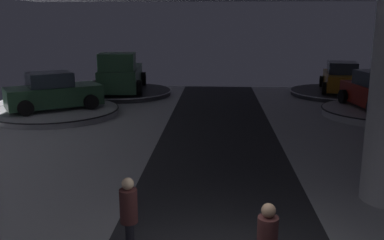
{
  "coord_description": "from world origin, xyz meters",
  "views": [
    {
      "loc": [
        -0.09,
        -5.83,
        4.24
      ],
      "look_at": [
        -0.81,
        6.21,
        1.4
      ],
      "focal_mm": 39.1,
      "sensor_mm": 36.0,
      "label": 1
    }
  ],
  "objects_px": {
    "display_car_far_left": "(53,93)",
    "display_car_deep_right": "(341,78)",
    "visitor_walking_near": "(129,214)",
    "pickup_truck_deep_left": "(121,75)",
    "display_platform_deep_right": "(340,93)",
    "display_platform_far_left": "(55,111)",
    "display_platform_deep_left": "(122,92)",
    "display_platform_far_right": "(376,112)",
    "display_car_far_right": "(378,92)"
  },
  "relations": [
    {
      "from": "display_car_far_right",
      "to": "display_platform_far_left",
      "type": "xyz_separation_m",
      "value": [
        -14.84,
        -0.56,
        -0.96
      ]
    },
    {
      "from": "display_platform_deep_left",
      "to": "pickup_truck_deep_left",
      "type": "xyz_separation_m",
      "value": [
        0.04,
        -0.32,
        1.06
      ]
    },
    {
      "from": "display_platform_deep_right",
      "to": "display_car_far_left",
      "type": "distance_m",
      "value": 16.09
    },
    {
      "from": "pickup_truck_deep_left",
      "to": "display_platform_far_right",
      "type": "bearing_deg",
      "value": -20.31
    },
    {
      "from": "pickup_truck_deep_left",
      "to": "display_car_far_left",
      "type": "xyz_separation_m",
      "value": [
        -1.95,
        -5.33,
        -0.16
      ]
    },
    {
      "from": "visitor_walking_near",
      "to": "display_platform_far_left",
      "type": "bearing_deg",
      "value": 116.74
    },
    {
      "from": "display_platform_deep_left",
      "to": "display_platform_far_left",
      "type": "distance_m",
      "value": 5.94
    },
    {
      "from": "display_platform_deep_right",
      "to": "display_car_far_left",
      "type": "height_order",
      "value": "display_car_far_left"
    },
    {
      "from": "display_platform_far_right",
      "to": "display_platform_deep_right",
      "type": "height_order",
      "value": "display_platform_far_right"
    },
    {
      "from": "display_car_deep_right",
      "to": "display_platform_far_left",
      "type": "height_order",
      "value": "display_car_deep_right"
    },
    {
      "from": "display_car_far_left",
      "to": "visitor_walking_near",
      "type": "bearing_deg",
      "value": -63.13
    },
    {
      "from": "display_car_far_right",
      "to": "display_car_far_left",
      "type": "height_order",
      "value": "display_car_far_right"
    },
    {
      "from": "display_platform_deep_left",
      "to": "display_car_far_right",
      "type": "height_order",
      "value": "display_car_far_right"
    },
    {
      "from": "pickup_truck_deep_left",
      "to": "display_car_far_right",
      "type": "relative_size",
      "value": 1.25
    },
    {
      "from": "pickup_truck_deep_left",
      "to": "display_platform_deep_right",
      "type": "relative_size",
      "value": 0.95
    },
    {
      "from": "display_car_far_right",
      "to": "display_car_far_left",
      "type": "xyz_separation_m",
      "value": [
        -14.86,
        -0.58,
        -0.06
      ]
    },
    {
      "from": "display_platform_deep_right",
      "to": "visitor_walking_near",
      "type": "xyz_separation_m",
      "value": [
        -8.8,
        -18.09,
        0.76
      ]
    },
    {
      "from": "display_car_far_left",
      "to": "display_car_far_right",
      "type": "bearing_deg",
      "value": 2.22
    },
    {
      "from": "display_car_far_left",
      "to": "visitor_walking_near",
      "type": "relative_size",
      "value": 2.83
    },
    {
      "from": "pickup_truck_deep_left",
      "to": "display_platform_far_right",
      "type": "distance_m",
      "value": 13.82
    },
    {
      "from": "display_platform_deep_left",
      "to": "visitor_walking_near",
      "type": "bearing_deg",
      "value": -76.82
    },
    {
      "from": "display_platform_deep_left",
      "to": "display_platform_far_right",
      "type": "relative_size",
      "value": 1.2
    },
    {
      "from": "display_car_deep_right",
      "to": "pickup_truck_deep_left",
      "type": "bearing_deg",
      "value": -176.12
    },
    {
      "from": "visitor_walking_near",
      "to": "pickup_truck_deep_left",
      "type": "bearing_deg",
      "value": 103.3
    },
    {
      "from": "pickup_truck_deep_left",
      "to": "display_car_deep_right",
      "type": "bearing_deg",
      "value": 3.88
    },
    {
      "from": "display_platform_deep_left",
      "to": "display_platform_deep_right",
      "type": "height_order",
      "value": "display_platform_deep_left"
    },
    {
      "from": "display_platform_far_right",
      "to": "display_platform_deep_right",
      "type": "relative_size",
      "value": 0.85
    },
    {
      "from": "display_car_far_right",
      "to": "display_platform_far_right",
      "type": "bearing_deg",
      "value": -82.01
    },
    {
      "from": "display_platform_far_left",
      "to": "display_platform_far_right",
      "type": "bearing_deg",
      "value": 2.04
    },
    {
      "from": "display_car_far_right",
      "to": "display_car_deep_right",
      "type": "distance_m",
      "value": 5.63
    },
    {
      "from": "display_platform_deep_left",
      "to": "pickup_truck_deep_left",
      "type": "relative_size",
      "value": 1.07
    },
    {
      "from": "display_platform_deep_left",
      "to": "display_platform_deep_right",
      "type": "xyz_separation_m",
      "value": [
        12.9,
        0.58,
        -0.01
      ]
    },
    {
      "from": "display_platform_deep_right",
      "to": "display_car_far_right",
      "type": "bearing_deg",
      "value": -89.45
    },
    {
      "from": "display_car_deep_right",
      "to": "display_car_far_left",
      "type": "bearing_deg",
      "value": -157.27
    },
    {
      "from": "display_platform_far_right",
      "to": "display_platform_far_left",
      "type": "height_order",
      "value": "display_platform_far_right"
    },
    {
      "from": "pickup_truck_deep_left",
      "to": "display_platform_far_right",
      "type": "height_order",
      "value": "pickup_truck_deep_left"
    },
    {
      "from": "display_car_far_left",
      "to": "display_car_deep_right",
      "type": "bearing_deg",
      "value": 22.73
    },
    {
      "from": "display_car_far_left",
      "to": "display_platform_far_right",
      "type": "bearing_deg",
      "value": 2.1
    },
    {
      "from": "display_platform_deep_left",
      "to": "visitor_walking_near",
      "type": "height_order",
      "value": "visitor_walking_near"
    },
    {
      "from": "display_car_far_left",
      "to": "display_platform_deep_right",
      "type": "bearing_deg",
      "value": 22.82
    },
    {
      "from": "display_platform_deep_right",
      "to": "display_car_far_left",
      "type": "relative_size",
      "value": 1.29
    },
    {
      "from": "display_platform_far_left",
      "to": "pickup_truck_deep_left",
      "type": "bearing_deg",
      "value": 70.12
    },
    {
      "from": "display_platform_far_left",
      "to": "visitor_walking_near",
      "type": "xyz_separation_m",
      "value": [
        5.98,
        -11.88,
        0.74
      ]
    },
    {
      "from": "pickup_truck_deep_left",
      "to": "display_platform_far_left",
      "type": "distance_m",
      "value": 5.74
    },
    {
      "from": "display_platform_far_right",
      "to": "display_car_far_left",
      "type": "relative_size",
      "value": 1.09
    },
    {
      "from": "pickup_truck_deep_left",
      "to": "display_platform_deep_right",
      "type": "distance_m",
      "value": 12.94
    },
    {
      "from": "display_platform_far_left",
      "to": "visitor_walking_near",
      "type": "distance_m",
      "value": 13.32
    },
    {
      "from": "display_platform_deep_left",
      "to": "pickup_truck_deep_left",
      "type": "bearing_deg",
      "value": -83.67
    },
    {
      "from": "display_platform_deep_left",
      "to": "display_car_far_right",
      "type": "bearing_deg",
      "value": -21.38
    },
    {
      "from": "display_platform_deep_right",
      "to": "visitor_walking_near",
      "type": "relative_size",
      "value": 3.64
    }
  ]
}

